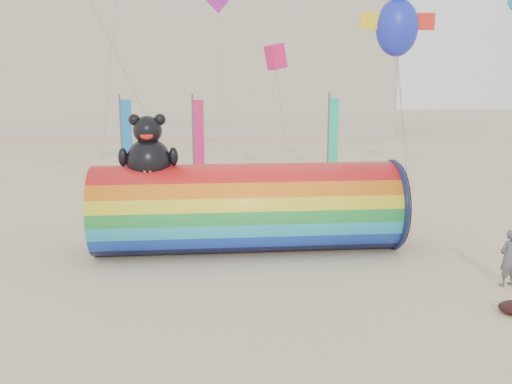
{
  "coord_description": "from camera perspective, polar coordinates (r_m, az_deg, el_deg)",
  "views": [
    {
      "loc": [
        -1.26,
        -17.05,
        6.31
      ],
      "look_at": [
        0.5,
        1.5,
        2.4
      ],
      "focal_mm": 40.0,
      "sensor_mm": 36.0,
      "label": 1
    }
  ],
  "objects": [
    {
      "name": "ground",
      "position": [
        18.23,
        -1.13,
        -8.41
      ],
      "size": [
        160.0,
        160.0,
        0.0
      ],
      "primitive_type": "plane",
      "color": "#CCB58C",
      "rests_on": "ground"
    },
    {
      "name": "hotel_building",
      "position": [
        64.04,
        -15.61,
        15.02
      ],
      "size": [
        60.4,
        15.4,
        20.6
      ],
      "color": "#B7AD99",
      "rests_on": "ground"
    },
    {
      "name": "windsock_assembly",
      "position": [
        20.35,
        -0.86,
        -1.35
      ],
      "size": [
        10.89,
        3.32,
        5.02
      ],
      "color": "red",
      "rests_on": "ground"
    },
    {
      "name": "kite_handler",
      "position": [
        18.76,
        23.92,
        -6.04
      ],
      "size": [
        0.74,
        0.61,
        1.76
      ],
      "primitive_type": "imported",
      "rotation": [
        0.0,
        0.0,
        3.49
      ],
      "color": "#4D4E54",
      "rests_on": "ground"
    },
    {
      "name": "festival_banners",
      "position": [
        31.79,
        -3.49,
        5.2
      ],
      "size": [
        12.3,
        1.84,
        5.2
      ],
      "color": "#59595E",
      "rests_on": "ground"
    }
  ]
}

